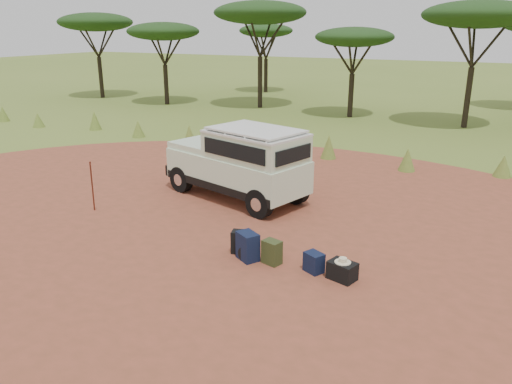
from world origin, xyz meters
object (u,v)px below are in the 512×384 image
at_px(walking_staff, 92,187).
at_px(backpack_black, 240,242).
at_px(duffel_navy, 314,262).
at_px(backpack_navy, 248,246).
at_px(hard_case, 342,271).
at_px(backpack_olive, 272,252).
at_px(safari_vehicle, 240,164).

xyz_separation_m(walking_staff, backpack_black, (4.68, -0.39, -0.49)).
bearing_deg(backpack_black, walking_staff, 160.00).
distance_m(backpack_black, duffel_navy, 1.78).
distance_m(backpack_navy, duffel_navy, 1.48).
distance_m(walking_staff, hard_case, 7.13).
bearing_deg(backpack_olive, duffel_navy, 18.25).
xyz_separation_m(safari_vehicle, hard_case, (4.17, -3.42, -0.85)).
bearing_deg(backpack_olive, backpack_black, -176.04).
relative_size(backpack_black, duffel_navy, 1.22).
bearing_deg(duffel_navy, backpack_black, -157.16).
bearing_deg(hard_case, walking_staff, -168.51).
relative_size(safari_vehicle, backpack_olive, 8.95).
xyz_separation_m(duffel_navy, hard_case, (0.62, -0.05, -0.02)).
relative_size(safari_vehicle, duffel_navy, 11.09).
bearing_deg(walking_staff, hard_case, -52.15).
xyz_separation_m(backpack_navy, duffel_navy, (1.47, 0.11, -0.10)).
xyz_separation_m(safari_vehicle, backpack_navy, (2.08, -3.47, -0.73)).
relative_size(backpack_black, hard_case, 0.97).
bearing_deg(backpack_black, backpack_olive, -26.61).
xyz_separation_m(walking_staff, backpack_olive, (5.54, -0.56, -0.49)).
distance_m(backpack_navy, backpack_olive, 0.55).
height_order(safari_vehicle, backpack_navy, safari_vehicle).
xyz_separation_m(walking_staff, backpack_navy, (4.99, -0.62, -0.44)).
bearing_deg(hard_case, backpack_navy, -162.38).
bearing_deg(walking_staff, backpack_olive, -53.38).
height_order(backpack_navy, backpack_olive, backpack_navy).
height_order(backpack_olive, hard_case, backpack_olive).
bearing_deg(safari_vehicle, duffel_navy, -27.38).
bearing_deg(hard_case, safari_vehicle, 156.74).
bearing_deg(backpack_navy, safari_vehicle, 151.85).
xyz_separation_m(backpack_black, duffel_navy, (1.78, -0.12, -0.05)).
xyz_separation_m(backpack_navy, backpack_olive, (0.54, 0.06, -0.05)).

